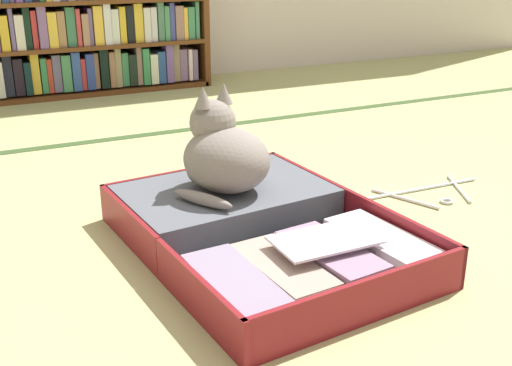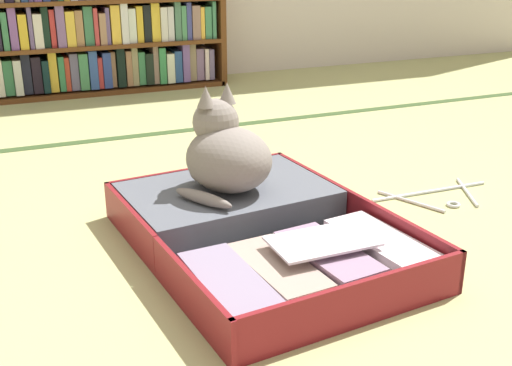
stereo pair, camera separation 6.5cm
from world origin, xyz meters
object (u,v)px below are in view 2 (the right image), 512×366
object	(u,v)px
open_suitcase	(254,227)
black_cat	(225,154)
clothes_hanger	(437,196)
bookshelf	(73,25)

from	to	relation	value
open_suitcase	black_cat	xyz separation A→B (m)	(-0.02, 0.14, 0.16)
open_suitcase	black_cat	bearing A→B (deg)	98.86
open_suitcase	clothes_hanger	distance (m)	0.64
open_suitcase	clothes_hanger	bearing A→B (deg)	6.24
bookshelf	open_suitcase	bearing A→B (deg)	-85.92
black_cat	clothes_hanger	distance (m)	0.69
bookshelf	black_cat	distance (m)	1.84
bookshelf	clothes_hanger	distance (m)	2.08
bookshelf	black_cat	xyz separation A→B (m)	(0.12, -1.83, -0.14)
bookshelf	open_suitcase	world-z (taller)	bookshelf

